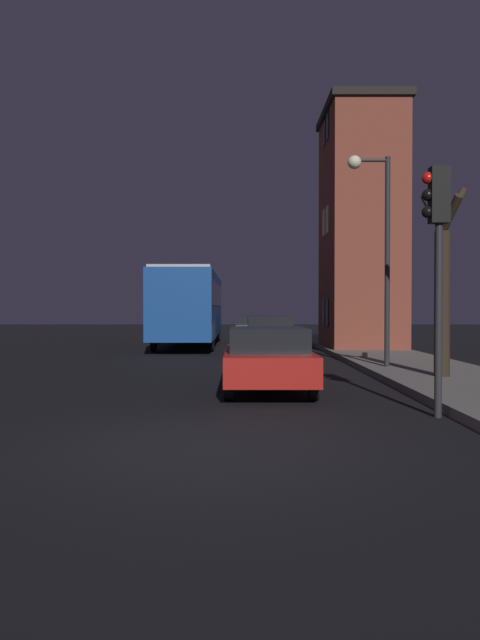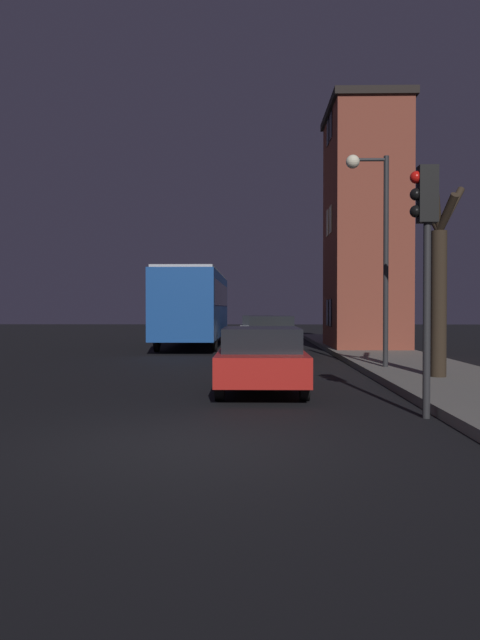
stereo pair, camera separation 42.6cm
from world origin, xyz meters
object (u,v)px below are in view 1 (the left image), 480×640
Objects in this scene: bus at (191,302)px; car_near_lane at (268,357)px; car_mid_lane at (270,336)px; car_far_lane at (254,329)px; traffic_light at (438,237)px; bare_tree at (444,282)px; streetlamp at (377,228)px.

car_near_lane is at bearing -79.58° from bus.
car_mid_lane is 1.02× the size of car_far_lane.
car_mid_lane is at bearing 87.15° from car_near_lane.
car_near_lane is 0.99× the size of car_far_lane.
bare_tree is (1.56, 4.48, -0.52)m from traffic_light.
bare_tree reaches higher than car_mid_lane.
car_far_lane is at bearing 103.98° from bare_tree.
traffic_light is 12.50m from car_mid_lane.
bare_tree is 0.38× the size of bus.
streetlamp is 1.27× the size of bare_tree.
car_far_lane is at bearing 89.82° from car_near_lane.
car_near_lane is 8.92m from car_mid_lane.
car_mid_lane is (-3.68, 7.66, -1.58)m from bare_tree.
car_mid_lane is at bearing 99.93° from traffic_light.
car_mid_lane is (-2.13, 12.14, -2.11)m from traffic_light.
streetlamp is 14.61m from car_far_lane.
car_far_lane is at bearing 102.41° from streetlamp.
streetlamp is at bearing 85.45° from traffic_light.
bare_tree is 1.01× the size of car_far_lane.
traffic_light reaches higher than car_far_lane.
bare_tree reaches higher than traffic_light.
bare_tree is 8.64m from car_mid_lane.
traffic_light is at bearing -83.12° from car_far_lane.
streetlamp is at bearing -62.87° from car_mid_lane.
streetlamp is 6.66m from car_mid_lane.
streetlamp is 1.42× the size of traffic_light.
bare_tree is 1.03× the size of car_near_lane.
streetlamp is 0.48× the size of bus.
streetlamp is at bearing 49.78° from car_near_lane.
car_mid_lane is at bearing -87.45° from car_far_lane.
traffic_light is at bearing -73.97° from bus.
bare_tree is at bearing 70.81° from traffic_light.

